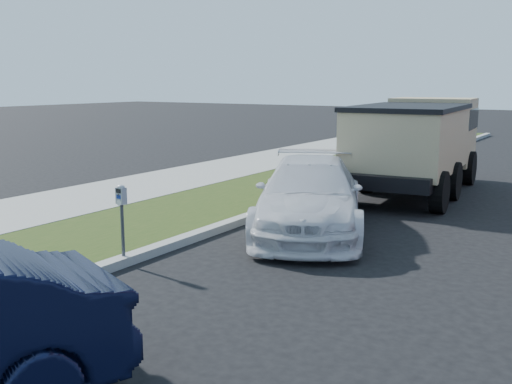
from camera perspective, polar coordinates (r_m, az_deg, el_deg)
The scene contains 5 objects.
ground at distance 9.47m, azimuth 3.96°, elevation -7.72°, with size 120.00×120.00×0.00m, color black.
streetside at distance 14.26m, azimuth -12.10°, elevation -1.44°, with size 6.12×50.00×0.15m.
parking_meter at distance 9.86m, azimuth -12.69°, elevation -1.23°, with size 0.17×0.12×1.22m.
white_wagon at distance 12.03m, azimuth 5.19°, elevation -0.26°, with size 2.02×4.97×1.44m, color silver.
dump_truck at distance 16.78m, azimuth 15.12°, elevation 4.78°, with size 2.97×6.50×2.48m.
Camera 1 is at (4.25, -7.93, 2.95)m, focal length 42.00 mm.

